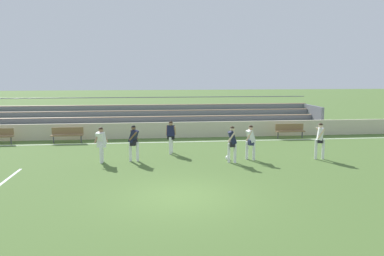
# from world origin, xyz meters

# --- Properties ---
(ground_plane) EXTENTS (160.00, 160.00, 0.00)m
(ground_plane) POSITION_xyz_m (0.00, 0.00, 0.00)
(ground_plane) COLOR #4C6B30
(field_line_sideline) EXTENTS (44.00, 0.12, 0.01)m
(field_line_sideline) POSITION_xyz_m (0.00, 10.06, 0.00)
(field_line_sideline) COLOR white
(field_line_sideline) RESTS_ON ground
(field_line_penalty_mark) EXTENTS (0.12, 4.40, 0.01)m
(field_line_penalty_mark) POSITION_xyz_m (-6.44, 2.23, 0.00)
(field_line_penalty_mark) COLOR white
(field_line_penalty_mark) RESTS_ON ground
(sideline_wall) EXTENTS (48.00, 0.16, 0.99)m
(sideline_wall) POSITION_xyz_m (0.00, 11.59, 0.49)
(sideline_wall) COLOR beige
(sideline_wall) RESTS_ON ground
(bleacher_stand) EXTENTS (24.25, 3.59, 2.30)m
(bleacher_stand) POSITION_xyz_m (-1.26, 14.19, 0.96)
(bleacher_stand) COLOR #897051
(bleacher_stand) RESTS_ON ground
(bench_centre_sideline) EXTENTS (1.80, 0.40, 0.90)m
(bench_centre_sideline) POSITION_xyz_m (-5.71, 10.55, 0.55)
(bench_centre_sideline) COLOR olive
(bench_centre_sideline) RESTS_ON ground
(bench_far_left) EXTENTS (1.80, 0.40, 0.90)m
(bench_far_left) POSITION_xyz_m (7.73, 10.55, 0.55)
(bench_far_left) COLOR olive
(bench_far_left) RESTS_ON ground
(player_dark_pressing_high) EXTENTS (0.50, 0.46, 1.67)m
(player_dark_pressing_high) POSITION_xyz_m (2.73, 4.55, 0.99)
(player_dark_pressing_high) COLOR white
(player_dark_pressing_high) RESTS_ON ground
(player_white_wide_left) EXTENTS (0.55, 0.44, 1.63)m
(player_white_wide_left) POSITION_xyz_m (3.72, 5.04, 0.97)
(player_white_wide_left) COLOR white
(player_white_wide_left) RESTS_ON ground
(player_dark_dropping_back) EXTENTS (0.52, 0.65, 1.68)m
(player_dark_dropping_back) POSITION_xyz_m (-1.70, 5.32, 1.00)
(player_dark_dropping_back) COLOR white
(player_dark_dropping_back) RESTS_ON ground
(player_dark_trailing_run) EXTENTS (0.52, 0.48, 1.65)m
(player_dark_trailing_run) POSITION_xyz_m (0.10, 6.87, 0.98)
(player_dark_trailing_run) COLOR white
(player_dark_trailing_run) RESTS_ON ground
(player_white_deep_cover) EXTENTS (0.46, 0.58, 1.72)m
(player_white_deep_cover) POSITION_xyz_m (6.98, 4.75, 1.03)
(player_white_deep_cover) COLOR white
(player_white_deep_cover) RESTS_ON ground
(player_white_wide_right) EXTENTS (0.62, 0.51, 1.63)m
(player_white_wide_right) POSITION_xyz_m (-3.15, 5.23, 0.96)
(player_white_wide_right) COLOR white
(player_white_wide_right) RESTS_ON ground
(soccer_ball) EXTENTS (0.22, 0.22, 0.22)m
(soccer_ball) POSITION_xyz_m (2.64, 5.05, 0.11)
(soccer_ball) COLOR white
(soccer_ball) RESTS_ON ground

